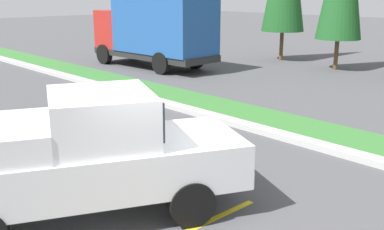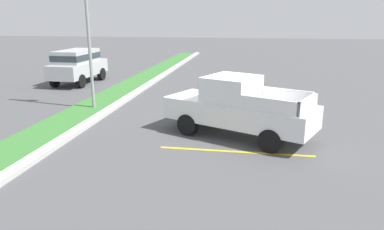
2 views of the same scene
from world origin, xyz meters
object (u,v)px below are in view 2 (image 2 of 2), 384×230
(suv_distant, at_px, (78,64))
(pickup_truck_main, at_px, (237,107))
(traffic_cone, at_px, (253,107))
(street_light, at_px, (91,23))

(suv_distant, bearing_deg, pickup_truck_main, -130.36)
(suv_distant, height_order, traffic_cone, suv_distant)
(pickup_truck_main, xyz_separation_m, suv_distant, (8.74, 10.28, 0.20))
(pickup_truck_main, relative_size, suv_distant, 1.19)
(suv_distant, relative_size, traffic_cone, 7.75)
(pickup_truck_main, bearing_deg, traffic_cone, -10.33)
(pickup_truck_main, height_order, suv_distant, same)
(pickup_truck_main, bearing_deg, suv_distant, 49.64)
(pickup_truck_main, relative_size, street_light, 0.85)
(street_light, bearing_deg, suv_distant, 32.94)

